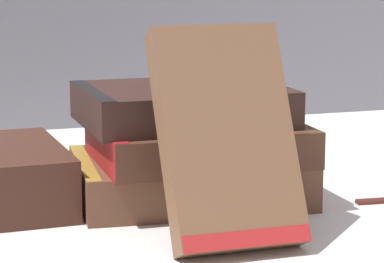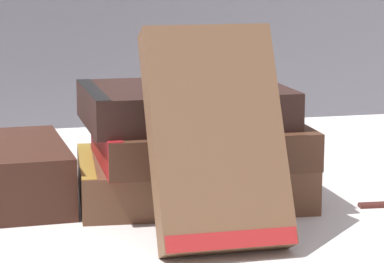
# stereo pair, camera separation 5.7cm
# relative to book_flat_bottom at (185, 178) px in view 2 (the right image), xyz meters

# --- Properties ---
(ground_plane) EXTENTS (3.00, 3.00, 0.00)m
(ground_plane) POSITION_rel_book_flat_bottom_xyz_m (0.03, -0.04, -0.02)
(ground_plane) COLOR silver
(book_flat_bottom) EXTENTS (0.20, 0.16, 0.04)m
(book_flat_bottom) POSITION_rel_book_flat_bottom_xyz_m (0.00, 0.00, 0.00)
(book_flat_bottom) COLOR brown
(book_flat_bottom) RESTS_ON ground_plane
(book_flat_middle) EXTENTS (0.18, 0.14, 0.03)m
(book_flat_middle) POSITION_rel_book_flat_bottom_xyz_m (0.01, -0.01, 0.03)
(book_flat_middle) COLOR #4C2D1E
(book_flat_middle) RESTS_ON book_flat_bottom
(book_flat_top) EXTENTS (0.17, 0.13, 0.03)m
(book_flat_top) POSITION_rel_book_flat_bottom_xyz_m (-0.01, -0.00, 0.06)
(book_flat_top) COLOR #331E19
(book_flat_top) RESTS_ON book_flat_middle
(book_leaning_front) EXTENTS (0.10, 0.09, 0.16)m
(book_leaning_front) POSITION_rel_book_flat_bottom_xyz_m (-0.01, -0.13, 0.06)
(book_leaning_front) COLOR brown
(book_leaning_front) RESTS_ON ground_plane
(pocket_watch) EXTENTS (0.06, 0.06, 0.01)m
(pocket_watch) POSITION_rel_book_flat_bottom_xyz_m (0.04, -0.01, 0.08)
(pocket_watch) COLOR white
(pocket_watch) RESTS_ON book_flat_top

